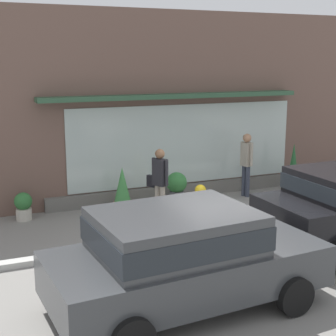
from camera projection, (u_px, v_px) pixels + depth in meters
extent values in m
plane|color=gray|center=(226.00, 231.00, 11.16)|extent=(60.00, 60.00, 0.00)
cube|color=#B2B2AD|center=(231.00, 231.00, 10.96)|extent=(14.00, 0.24, 0.12)
cube|color=brown|center=(170.00, 106.00, 13.50)|extent=(14.00, 0.36, 4.99)
cube|color=#ADBCB7|center=(186.00, 144.00, 13.69)|extent=(6.55, 0.03, 2.16)
cube|color=#2D5138|center=(175.00, 96.00, 13.12)|extent=(7.15, 0.56, 0.12)
cube|color=#605E59|center=(173.00, 191.00, 13.80)|extent=(6.95, 0.20, 0.36)
cylinder|color=gold|center=(200.00, 220.00, 11.81)|extent=(0.36, 0.36, 0.06)
cylinder|color=gold|center=(200.00, 206.00, 11.74)|extent=(0.24, 0.24, 0.63)
sphere|color=gold|center=(200.00, 190.00, 11.66)|extent=(0.27, 0.27, 0.27)
cylinder|color=gold|center=(194.00, 206.00, 11.67)|extent=(0.10, 0.09, 0.09)
cylinder|color=gold|center=(206.00, 204.00, 11.79)|extent=(0.10, 0.09, 0.09)
cylinder|color=gold|center=(203.00, 207.00, 11.59)|extent=(0.09, 0.10, 0.09)
cylinder|color=#9E9384|center=(157.00, 202.00, 11.93)|extent=(0.12, 0.12, 0.84)
cylinder|color=#9E9384|center=(163.00, 203.00, 11.81)|extent=(0.12, 0.12, 0.84)
cube|color=#232328|center=(160.00, 172.00, 11.71)|extent=(0.31, 0.38, 0.63)
sphere|color=brown|center=(160.00, 154.00, 11.62)|extent=(0.23, 0.23, 0.23)
cylinder|color=#232328|center=(153.00, 170.00, 11.85)|extent=(0.08, 0.08, 0.60)
cylinder|color=#232328|center=(167.00, 173.00, 11.56)|extent=(0.08, 0.08, 0.60)
cube|color=black|center=(151.00, 181.00, 11.99)|extent=(0.19, 0.26, 0.28)
cylinder|color=#333847|center=(244.00, 181.00, 13.96)|extent=(0.12, 0.12, 0.87)
cylinder|color=#333847|center=(248.00, 182.00, 13.85)|extent=(0.12, 0.12, 0.87)
cube|color=#9E9384|center=(247.00, 154.00, 13.74)|extent=(0.25, 0.32, 0.65)
sphere|color=#A37556|center=(247.00, 138.00, 13.65)|extent=(0.24, 0.24, 0.24)
cylinder|color=#9E9384|center=(242.00, 153.00, 13.89)|extent=(0.08, 0.08, 0.62)
cylinder|color=#9E9384|center=(252.00, 155.00, 13.59)|extent=(0.08, 0.08, 0.62)
cube|color=#383A3D|center=(187.00, 268.00, 7.66)|extent=(4.32, 2.15, 0.65)
cube|color=#383A3D|center=(175.00, 233.00, 7.43)|extent=(2.42, 1.88, 0.65)
cube|color=#1E2328|center=(175.00, 233.00, 7.43)|extent=(2.47, 1.90, 0.36)
cylinder|color=black|center=(224.00, 252.00, 9.14)|extent=(0.61, 0.22, 0.60)
cylinder|color=black|center=(295.00, 296.00, 7.45)|extent=(0.61, 0.22, 0.60)
cylinder|color=black|center=(86.00, 280.00, 8.00)|extent=(0.61, 0.22, 0.60)
cylinder|color=black|center=(279.00, 224.00, 10.62)|extent=(0.68, 0.19, 0.68)
cylinder|color=#B7B2A3|center=(24.00, 214.00, 11.92)|extent=(0.37, 0.37, 0.28)
sphere|color=#2D6B33|center=(23.00, 201.00, 11.85)|extent=(0.42, 0.42, 0.42)
cylinder|color=#4C4C51|center=(177.00, 198.00, 13.16)|extent=(0.37, 0.37, 0.37)
sphere|color=#2D6B33|center=(177.00, 183.00, 13.07)|extent=(0.54, 0.54, 0.54)
cylinder|color=#33473D|center=(292.00, 185.00, 14.48)|extent=(0.33, 0.33, 0.39)
cone|color=#23562D|center=(293.00, 161.00, 14.33)|extent=(0.30, 0.30, 1.02)
cylinder|color=#9E6042|center=(123.00, 206.00, 12.58)|extent=(0.46, 0.46, 0.26)
cone|color=#3D8442|center=(122.00, 185.00, 12.46)|extent=(0.42, 0.42, 0.88)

